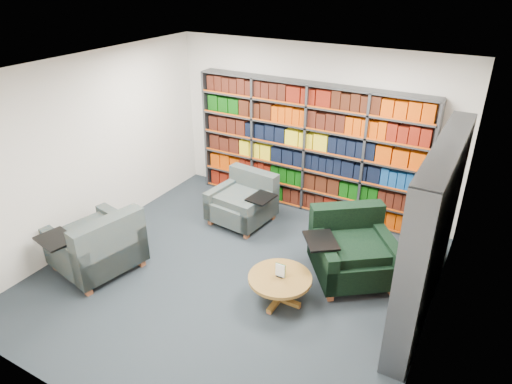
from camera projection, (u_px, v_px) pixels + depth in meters
The scene contains 7 objects.
room_shell at pixel (232, 186), 5.71m from camera, with size 5.02×5.02×2.82m.
bookshelf_back at pixel (307, 149), 7.67m from camera, with size 4.00×0.28×2.20m.
bookshelf_right at pixel (431, 233), 5.29m from camera, with size 0.28×2.50×2.20m.
chair_teal_left at pixel (245, 202), 7.60m from camera, with size 1.11×0.99×0.82m.
chair_green_right at pixel (351, 251), 6.25m from camera, with size 1.43×1.43×0.93m.
chair_teal_front at pixel (99, 248), 6.31m from camera, with size 1.22×1.32×0.94m.
coffee_table at pixel (280, 282), 5.75m from camera, with size 0.81×0.81×0.57m.
Camera 1 is at (2.78, -4.32, 3.91)m, focal length 32.00 mm.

